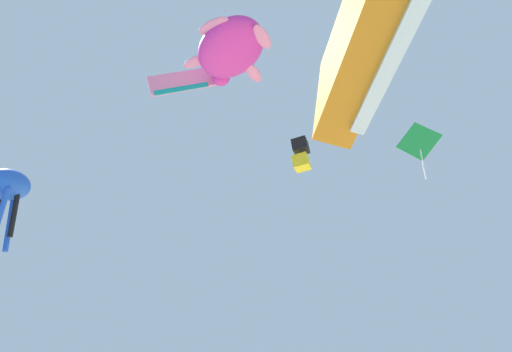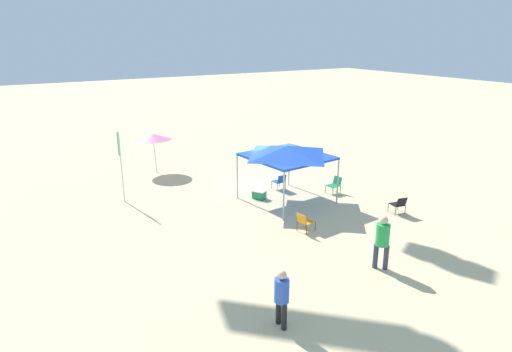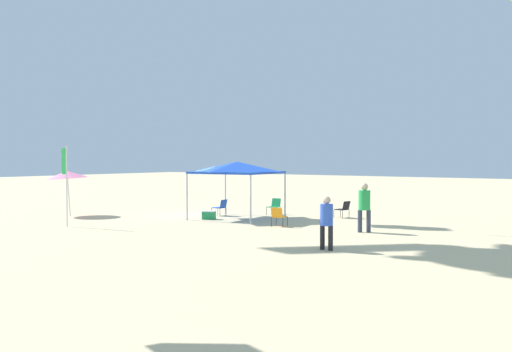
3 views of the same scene
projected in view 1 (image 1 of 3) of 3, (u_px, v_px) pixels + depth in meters
kite_turtle_magenta at (230, 51)px, 23.67m from camera, size 6.62×6.54×2.81m
kite_diamond_green at (419, 143)px, 19.62m from camera, size 2.25×0.63×3.30m
kite_box_black at (301, 154)px, 25.65m from camera, size 1.46×1.42×2.26m
kite_octopus_blue at (6, 189)px, 14.69m from camera, size 1.61×1.61×3.57m
kite_parafoil_pink at (182, 82)px, 26.26m from camera, size 2.56×4.35×2.87m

